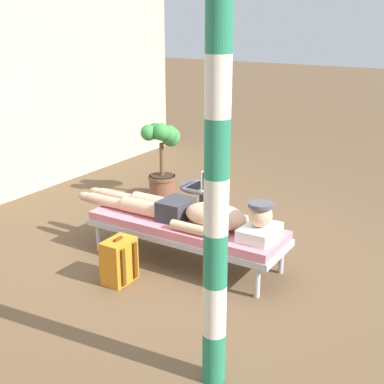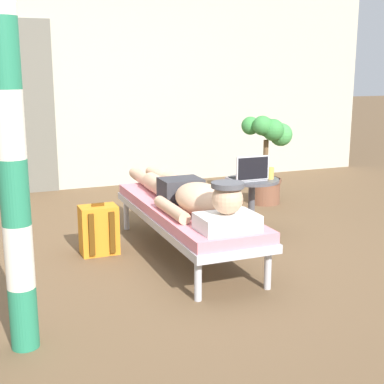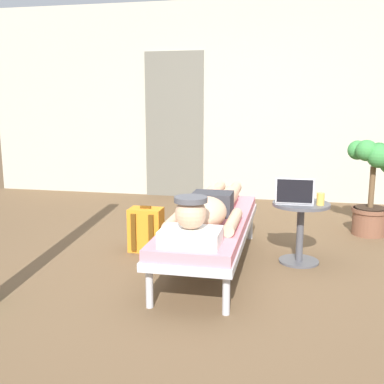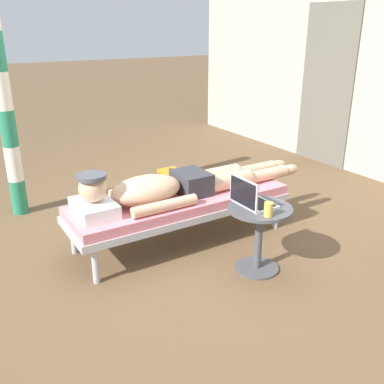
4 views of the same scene
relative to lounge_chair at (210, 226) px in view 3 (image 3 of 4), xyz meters
The scene contains 10 objects.
ground_plane 0.37m from the lounge_chair, 59.73° to the right, with size 40.00×40.00×0.00m, color brown.
house_wall_back 3.09m from the lounge_chair, 90.00° to the left, with size 7.60×0.20×2.70m, color #B2AD99.
house_door_panel 3.06m from the lounge_chair, 109.73° to the left, with size 0.84×0.03×2.04m, color #625F54.
lounge_chair is the anchor object (origin of this frame).
person_reclining 0.19m from the lounge_chair, 90.00° to the right, with size 0.53×2.17×0.33m.
side_table 0.78m from the lounge_chair, 19.33° to the left, with size 0.48×0.48×0.52m.
laptop 0.74m from the lounge_chair, 17.01° to the left, with size 0.31×0.24×0.23m.
drink_glass 0.93m from the lounge_chair, 12.80° to the left, with size 0.06×0.06×0.10m, color gold.
backpack 0.73m from the lounge_chair, 155.56° to the left, with size 0.30×0.26×0.42m.
potted_plant 1.96m from the lounge_chair, 41.06° to the left, with size 0.55×0.45×0.99m.
Camera 3 is at (0.56, -3.57, 1.37)m, focal length 43.84 mm.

